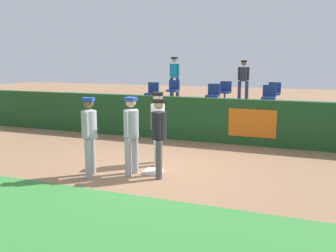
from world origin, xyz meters
The scene contains 17 objects.
ground_plane centered at (0.00, 0.00, 0.00)m, with size 60.00×60.00×0.00m, color #936B4C.
grass_foreground_strip centered at (0.00, -3.11, 0.00)m, with size 18.00×2.80×0.01m, color #388438.
first_base centered at (0.07, -0.20, 0.04)m, with size 0.40×0.40×0.08m, color white.
player_fielder_home centered at (-0.15, 0.64, 1.09)m, with size 0.44×0.61×1.89m.
player_runner_visitor centered at (-0.37, -0.46, 1.07)m, with size 0.37×0.52×1.85m.
player_coach_visitor centered at (-1.21, -0.93, 1.08)m, with size 0.44×0.50×1.86m.
player_umpire centered at (0.31, -0.39, 1.06)m, with size 0.45×0.48×1.83m.
field_wall centered at (0.01, 3.79, 0.74)m, with size 18.00×0.26×1.47m.
bleacher_platform centered at (0.00, 6.36, 0.50)m, with size 18.00×4.80×1.01m, color #59595E.
seat_back_right centered at (2.10, 7.03, 1.48)m, with size 0.47×0.44×0.84m.
seat_front_right centered at (2.10, 5.23, 1.48)m, with size 0.46×0.44×0.84m.
seat_front_center centered at (0.11, 5.23, 1.48)m, with size 0.46×0.44×0.84m.
seat_back_center centered at (0.14, 7.03, 1.48)m, with size 0.47×0.44×0.84m.
seat_back_left centered at (-2.13, 7.03, 1.48)m, with size 0.48×0.44×0.84m.
seat_front_left centered at (-2.33, 5.23, 1.48)m, with size 0.44×0.44×0.84m.
spectator_hooded centered at (0.78, 7.58, 1.99)m, with size 0.47×0.37×1.69m.
spectator_capped centered at (-2.52, 8.23, 2.07)m, with size 0.51×0.40×1.83m.
Camera 1 is at (3.62, -8.24, 2.69)m, focal length 40.35 mm.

